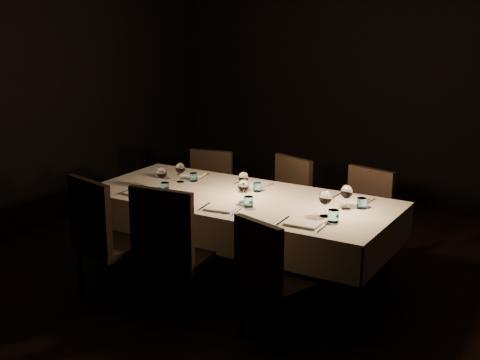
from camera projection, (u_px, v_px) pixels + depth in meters
The scene contains 14 objects.
room at pixel (240, 106), 5.20m from camera, with size 5.01×6.01×3.01m.
dining_table at pixel (240, 205), 5.41m from camera, with size 2.52×1.12×0.76m.
chair_near_left at pixel (105, 235), 5.10m from camera, with size 0.59×0.59×1.02m.
place_setting_near_left at pixel (155, 183), 5.53m from camera, with size 0.33×0.41×0.18m.
chair_near_center at pixel (172, 248), 4.83m from camera, with size 0.55×0.55×1.04m.
place_setting_near_center at pixel (238, 196), 5.14m from camera, with size 0.34×0.41×0.18m.
chair_near_right at pixel (269, 274), 4.52m from camera, with size 0.55×0.55×0.90m.
place_setting_near_right at pixel (320, 210), 4.80m from camera, with size 0.37×0.42×0.20m.
chair_far_left at pixel (208, 192), 6.50m from camera, with size 0.50×0.50×0.88m.
place_setting_far_left at pixel (187, 172), 5.88m from camera, with size 0.32×0.39×0.17m.
chair_far_center at pixel (285, 202), 6.13m from camera, with size 0.55×0.55×0.91m.
place_setting_far_center at pixel (250, 182), 5.57m from camera, with size 0.32×0.40×0.17m.
chair_far_right at pixel (362, 217), 5.68m from camera, with size 0.53×0.53×0.92m.
place_setting_far_right at pixel (352, 197), 5.12m from camera, with size 0.35×0.41×0.19m.
Camera 1 is at (2.64, -4.45, 2.30)m, focal length 50.00 mm.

